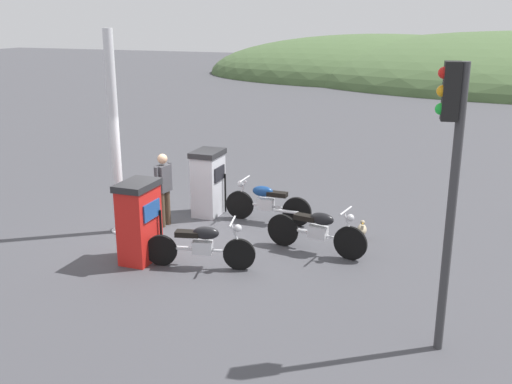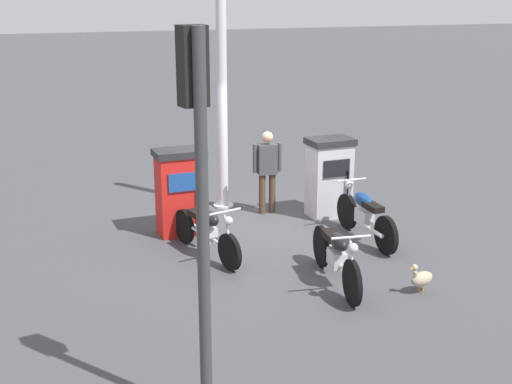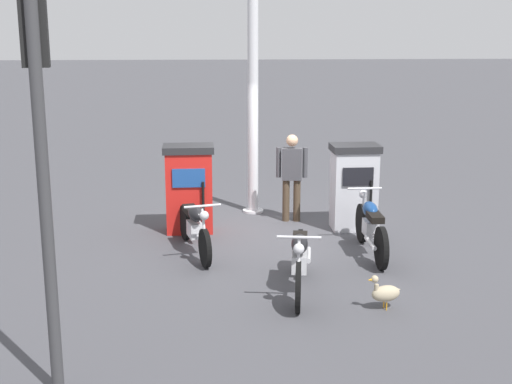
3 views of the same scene
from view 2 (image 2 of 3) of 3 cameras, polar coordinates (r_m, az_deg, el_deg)
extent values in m
plane|color=#424247|center=(12.63, 0.48, -2.96)|extent=(120.00, 120.00, 0.00)
cube|color=red|center=(12.21, -6.25, -0.26)|extent=(0.54, 0.81, 1.41)
cube|color=#1E478C|center=(11.87, -5.94, 0.82)|extent=(0.05, 0.56, 0.32)
cube|color=#262628|center=(12.02, -6.36, 3.24)|extent=(0.60, 0.89, 0.12)
cylinder|color=black|center=(12.05, -4.73, -1.50)|extent=(0.05, 0.05, 0.92)
cube|color=silver|center=(13.17, 6.04, 0.95)|extent=(0.56, 0.77, 1.39)
cube|color=black|center=(12.85, 6.67, 1.95)|extent=(0.04, 0.53, 0.32)
cube|color=#262628|center=(12.99, 6.14, 4.17)|extent=(0.62, 0.85, 0.12)
cylinder|color=black|center=(13.06, 7.55, -0.19)|extent=(0.05, 0.05, 0.91)
cylinder|color=black|center=(10.70, -2.19, -4.96)|extent=(0.59, 0.22, 0.59)
cylinder|color=black|center=(11.88, -5.93, -2.82)|extent=(0.59, 0.22, 0.59)
cube|color=silver|center=(11.21, -4.04, -3.43)|extent=(0.40, 0.28, 0.24)
cylinder|color=silver|center=(11.27, -4.16, -3.60)|extent=(1.07, 0.32, 0.05)
ellipsoid|color=black|center=(11.06, -3.89, -2.17)|extent=(0.52, 0.33, 0.24)
cube|color=black|center=(11.35, -4.76, -1.86)|extent=(0.48, 0.30, 0.10)
cylinder|color=silver|center=(10.63, -2.32, -3.38)|extent=(0.26, 0.10, 0.57)
cylinder|color=silver|center=(10.59, -2.57, -1.63)|extent=(0.17, 0.55, 0.04)
sphere|color=silver|center=(10.55, -2.28, -2.39)|extent=(0.17, 0.17, 0.14)
cylinder|color=silver|center=(11.76, -4.95, -2.89)|extent=(0.55, 0.20, 0.07)
cylinder|color=black|center=(12.61, 7.52, -1.59)|extent=(0.65, 0.09, 0.65)
cylinder|color=black|center=(11.50, 10.67, -3.53)|extent=(0.65, 0.09, 0.65)
cube|color=silver|center=(12.06, 8.93, -1.99)|extent=(0.36, 0.20, 0.24)
cylinder|color=silver|center=(12.03, 9.03, -2.29)|extent=(1.01, 0.06, 0.05)
ellipsoid|color=navy|center=(12.03, 8.82, -0.63)|extent=(0.48, 0.23, 0.24)
cube|color=black|center=(11.76, 9.62, -1.22)|extent=(0.44, 0.20, 0.10)
cylinder|color=silver|center=(12.48, 7.65, -0.33)|extent=(0.26, 0.04, 0.57)
cylinder|color=silver|center=(12.33, 7.88, 0.99)|extent=(0.04, 0.56, 0.04)
sphere|color=silver|center=(12.45, 7.65, 0.57)|extent=(0.14, 0.14, 0.14)
cylinder|color=silver|center=(11.60, 9.66, -3.20)|extent=(0.55, 0.08, 0.07)
cylinder|color=black|center=(9.63, 7.93, -7.42)|extent=(0.66, 0.15, 0.66)
cylinder|color=black|center=(10.87, 5.38, -4.48)|extent=(0.66, 0.15, 0.66)
cube|color=silver|center=(10.16, 6.68, -5.44)|extent=(0.38, 0.25, 0.24)
cylinder|color=silver|center=(10.22, 6.59, -5.60)|extent=(1.06, 0.20, 0.05)
ellipsoid|color=black|center=(10.00, 6.87, -4.10)|extent=(0.51, 0.28, 0.24)
cube|color=black|center=(10.31, 6.25, -3.61)|extent=(0.46, 0.26, 0.10)
cylinder|color=silver|center=(9.55, 7.92, -5.68)|extent=(0.26, 0.08, 0.57)
cylinder|color=silver|center=(9.50, 7.83, -3.71)|extent=(0.11, 0.56, 0.04)
sphere|color=silver|center=(9.46, 8.01, -4.60)|extent=(0.16, 0.16, 0.14)
cylinder|color=silver|center=(10.72, 6.32, -4.70)|extent=(0.55, 0.14, 0.07)
cylinder|color=#473828|center=(13.32, 0.51, -0.15)|extent=(0.14, 0.14, 0.78)
cylinder|color=#473828|center=(13.37, 1.34, -0.10)|extent=(0.14, 0.14, 0.78)
cube|color=#3F3F44|center=(13.16, 0.94, 2.72)|extent=(0.24, 0.38, 0.58)
cylinder|color=#3F3F44|center=(13.10, -0.08, 2.79)|extent=(0.10, 0.10, 0.55)
cylinder|color=#3F3F44|center=(13.22, 1.95, 2.90)|extent=(0.10, 0.10, 0.55)
sphere|color=tan|center=(13.07, 0.95, 4.55)|extent=(0.24, 0.24, 0.22)
ellipsoid|color=tan|center=(10.23, 13.50, -6.98)|extent=(0.27, 0.42, 0.21)
cylinder|color=tan|center=(10.11, 13.00, -6.83)|extent=(0.07, 0.07, 0.15)
sphere|color=tan|center=(10.03, 12.94, -6.08)|extent=(0.11, 0.11, 0.10)
cone|color=orange|center=(9.99, 12.68, -6.19)|extent=(0.06, 0.07, 0.04)
cone|color=tan|center=(10.33, 14.18, -6.58)|extent=(0.09, 0.09, 0.07)
cylinder|color=orange|center=(10.27, 13.60, -7.86)|extent=(0.02, 0.02, 0.11)
cylinder|color=orange|center=(10.31, 13.30, -7.73)|extent=(0.02, 0.02, 0.11)
cylinder|color=#38383A|center=(6.51, -4.38, -3.85)|extent=(0.14, 0.14, 3.89)
cube|color=black|center=(6.27, -5.25, 10.29)|extent=(0.23, 0.27, 0.72)
sphere|color=red|center=(6.34, -5.68, 12.34)|extent=(0.17, 0.17, 0.15)
sphere|color=orange|center=(6.36, -5.62, 10.37)|extent=(0.17, 0.17, 0.15)
sphere|color=green|center=(6.39, -5.56, 8.40)|extent=(0.17, 0.17, 0.15)
cylinder|color=silver|center=(13.39, -2.81, 7.42)|extent=(0.20, 0.20, 4.20)
cylinder|color=silver|center=(13.87, -2.69, -1.10)|extent=(0.40, 0.40, 0.04)
camera|label=1|loc=(8.19, -68.64, 7.66)|focal=41.40mm
camera|label=3|loc=(3.33, 77.04, -7.70)|focal=49.40mm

